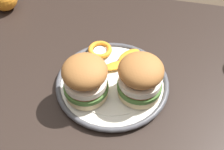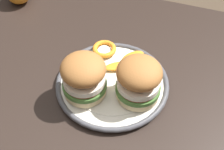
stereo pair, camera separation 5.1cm
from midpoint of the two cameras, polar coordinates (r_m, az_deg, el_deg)
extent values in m
cube|color=black|center=(0.73, -2.69, -5.54)|extent=(1.15, 0.81, 0.03)
cube|color=black|center=(1.39, -19.60, 0.87)|extent=(0.06, 0.06, 0.73)
cylinder|color=silver|center=(0.74, -1.97, -1.79)|extent=(0.24, 0.24, 0.01)
torus|color=#4C4C51|center=(0.74, -1.98, -1.50)|extent=(0.26, 0.26, 0.01)
cylinder|color=silver|center=(0.73, -1.99, -1.45)|extent=(0.18, 0.18, 0.00)
cylinder|color=beige|center=(0.71, 2.77, -2.70)|extent=(0.09, 0.09, 0.02)
cylinder|color=#477033|center=(0.69, 2.82, -1.99)|extent=(0.10, 0.10, 0.01)
cylinder|color=#BC3828|center=(0.69, 2.84, -1.57)|extent=(0.09, 0.09, 0.01)
cylinder|color=silver|center=(0.68, 2.87, -1.04)|extent=(0.09, 0.09, 0.01)
ellipsoid|color=#A36633|center=(0.65, 2.98, 0.79)|extent=(0.12, 0.12, 0.05)
cylinder|color=beige|center=(0.71, -6.68, -3.01)|extent=(0.09, 0.09, 0.02)
cylinder|color=#477033|center=(0.69, -6.78, -2.31)|extent=(0.10, 0.10, 0.01)
cylinder|color=#BC3828|center=(0.69, -6.84, -1.90)|extent=(0.09, 0.09, 0.01)
cylinder|color=silver|center=(0.68, -6.92, -1.38)|extent=(0.09, 0.09, 0.01)
ellipsoid|color=#A36633|center=(0.66, -7.18, 0.44)|extent=(0.11, 0.11, 0.05)
torus|color=orange|center=(0.79, -4.00, 4.44)|extent=(0.07, 0.07, 0.01)
cylinder|color=#F4E5C6|center=(0.80, -3.99, 4.21)|extent=(0.03, 0.03, 0.00)
ellipsoid|color=orange|center=(0.76, -1.20, 1.64)|extent=(0.07, 0.06, 0.01)
ellipsoid|color=orange|center=(0.78, 1.22, 3.40)|extent=(0.06, 0.07, 0.01)
camera|label=1|loc=(0.03, -92.05, -2.40)|focal=51.40mm
camera|label=2|loc=(0.03, 87.95, 2.40)|focal=51.40mm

